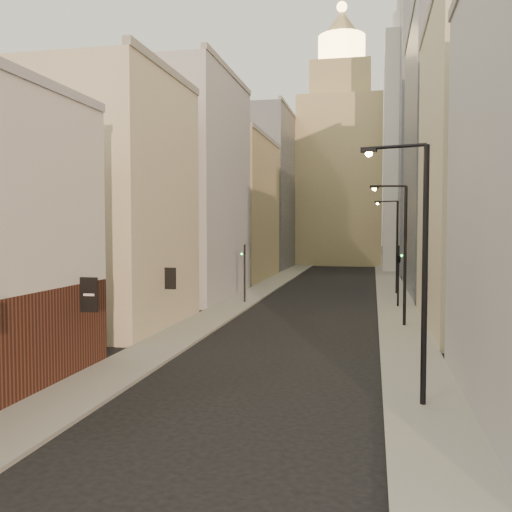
{
  "coord_description": "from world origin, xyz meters",
  "views": [
    {
      "loc": [
        4.56,
        -8.29,
        6.52
      ],
      "look_at": [
        -0.91,
        18.4,
        5.1
      ],
      "focal_mm": 40.0,
      "sensor_mm": 36.0,
      "label": 1
    }
  ],
  "objects_px": {
    "white_tower": "(412,143)",
    "streetlamp_far": "(395,241)",
    "streetlamp_near": "(418,258)",
    "streetlamp_mid": "(402,247)",
    "traffic_light_right": "(398,261)",
    "clock_tower": "(341,162)",
    "traffic_light_left": "(245,262)"
  },
  "relations": [
    {
      "from": "traffic_light_left",
      "to": "traffic_light_right",
      "type": "xyz_separation_m",
      "value": [
        12.56,
        -0.04,
        0.28
      ]
    },
    {
      "from": "white_tower",
      "to": "streetlamp_mid",
      "type": "relative_size",
      "value": 4.54
    },
    {
      "from": "clock_tower",
      "to": "traffic_light_left",
      "type": "bearing_deg",
      "value": -95.29
    },
    {
      "from": "white_tower",
      "to": "streetlamp_far",
      "type": "bearing_deg",
      "value": -96.28
    },
    {
      "from": "streetlamp_far",
      "to": "streetlamp_near",
      "type": "bearing_deg",
      "value": -69.39
    },
    {
      "from": "streetlamp_near",
      "to": "streetlamp_mid",
      "type": "relative_size",
      "value": 1.03
    },
    {
      "from": "white_tower",
      "to": "streetlamp_near",
      "type": "height_order",
      "value": "white_tower"
    },
    {
      "from": "white_tower",
      "to": "streetlamp_far",
      "type": "relative_size",
      "value": 4.63
    },
    {
      "from": "white_tower",
      "to": "streetlamp_near",
      "type": "distance_m",
      "value": 66.73
    },
    {
      "from": "clock_tower",
      "to": "white_tower",
      "type": "xyz_separation_m",
      "value": [
        11.0,
        -14.0,
        0.97
      ]
    },
    {
      "from": "traffic_light_left",
      "to": "clock_tower",
      "type": "bearing_deg",
      "value": -96.19
    },
    {
      "from": "white_tower",
      "to": "traffic_light_left",
      "type": "height_order",
      "value": "white_tower"
    },
    {
      "from": "clock_tower",
      "to": "streetlamp_mid",
      "type": "xyz_separation_m",
      "value": [
        7.39,
        -62.7,
        -12.41
      ]
    },
    {
      "from": "streetlamp_near",
      "to": "streetlamp_mid",
      "type": "height_order",
      "value": "streetlamp_near"
    },
    {
      "from": "white_tower",
      "to": "traffic_light_left",
      "type": "relative_size",
      "value": 8.3
    },
    {
      "from": "streetlamp_far",
      "to": "traffic_light_right",
      "type": "bearing_deg",
      "value": -68.8
    },
    {
      "from": "traffic_light_right",
      "to": "streetlamp_far",
      "type": "bearing_deg",
      "value": -93.91
    },
    {
      "from": "clock_tower",
      "to": "streetlamp_near",
      "type": "distance_m",
      "value": 80.55
    },
    {
      "from": "clock_tower",
      "to": "traffic_light_left",
      "type": "height_order",
      "value": "clock_tower"
    },
    {
      "from": "streetlamp_near",
      "to": "streetlamp_far",
      "type": "distance_m",
      "value": 34.62
    },
    {
      "from": "white_tower",
      "to": "streetlamp_mid",
      "type": "xyz_separation_m",
      "value": [
        -3.61,
        -48.7,
        -13.38
      ]
    },
    {
      "from": "streetlamp_mid",
      "to": "streetlamp_near",
      "type": "bearing_deg",
      "value": -101.62
    },
    {
      "from": "streetlamp_mid",
      "to": "streetlamp_far",
      "type": "bearing_deg",
      "value": 78.42
    },
    {
      "from": "streetlamp_near",
      "to": "traffic_light_left",
      "type": "bearing_deg",
      "value": 132.06
    },
    {
      "from": "clock_tower",
      "to": "streetlamp_mid",
      "type": "bearing_deg",
      "value": -83.28
    },
    {
      "from": "clock_tower",
      "to": "streetlamp_mid",
      "type": "distance_m",
      "value": 64.35
    },
    {
      "from": "clock_tower",
      "to": "traffic_light_right",
      "type": "bearing_deg",
      "value": -81.95
    },
    {
      "from": "streetlamp_far",
      "to": "traffic_light_left",
      "type": "relative_size",
      "value": 1.79
    },
    {
      "from": "streetlamp_far",
      "to": "clock_tower",
      "type": "bearing_deg",
      "value": 121.06
    },
    {
      "from": "streetlamp_near",
      "to": "traffic_light_right",
      "type": "height_order",
      "value": "streetlamp_near"
    },
    {
      "from": "traffic_light_left",
      "to": "traffic_light_right",
      "type": "relative_size",
      "value": 1.0
    },
    {
      "from": "streetlamp_mid",
      "to": "traffic_light_right",
      "type": "distance_m",
      "value": 9.09
    }
  ]
}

